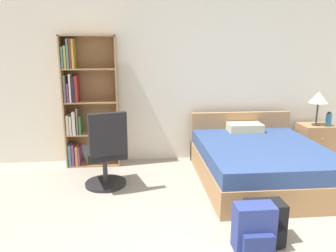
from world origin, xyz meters
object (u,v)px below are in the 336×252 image
object	(u,v)px
nightstand	(315,142)
backpack_blue	(254,229)
backpack_black	(265,223)
bed	(259,161)
water_bottle	(329,119)
office_chair	(106,154)
table_lamp	(319,98)
bookshelf	(84,103)

from	to	relation	value
nightstand	backpack_blue	size ratio (longest dim) A/B	1.34
nightstand	backpack_black	xyz separation A→B (m)	(-1.62, -2.10, -0.10)
backpack_black	backpack_blue	world-z (taller)	backpack_blue
bed	backpack_blue	bearing A→B (deg)	-111.75
bed	nightstand	distance (m)	1.38
bed	backpack_black	size ratio (longest dim) A/B	5.13
water_bottle	office_chair	bearing A→B (deg)	-168.11
nightstand	backpack_blue	distance (m)	2.85
table_lamp	backpack_black	distance (m)	2.72
nightstand	water_bottle	bearing A→B (deg)	-39.72
table_lamp	backpack_blue	xyz separation A→B (m)	(-1.73, -2.20, -0.78)
office_chair	table_lamp	bearing A→B (deg)	13.62
bookshelf	water_bottle	xyz separation A→B (m)	(3.65, -0.21, -0.27)
bookshelf	office_chair	bearing A→B (deg)	-67.35
bed	backpack_black	world-z (taller)	bed
backpack_blue	office_chair	bearing A→B (deg)	133.82
office_chair	nightstand	world-z (taller)	office_chair
backpack_blue	table_lamp	bearing A→B (deg)	51.72
office_chair	backpack_blue	size ratio (longest dim) A/B	2.37
office_chair	water_bottle	xyz separation A→B (m)	(3.27, 0.69, 0.21)
table_lamp	nightstand	bearing A→B (deg)	43.64
nightstand	backpack_blue	world-z (taller)	nightstand
nightstand	table_lamp	distance (m)	0.70
bed	water_bottle	xyz separation A→B (m)	(1.29, 0.63, 0.40)
bookshelf	table_lamp	world-z (taller)	bookshelf
bookshelf	bed	xyz separation A→B (m)	(2.36, -0.83, -0.68)
table_lamp	bed	bearing A→B (deg)	-148.61
nightstand	water_bottle	world-z (taller)	water_bottle
table_lamp	backpack_black	bearing A→B (deg)	-127.52
backpack_black	table_lamp	bearing A→B (deg)	52.48
nightstand	water_bottle	xyz separation A→B (m)	(0.12, -0.10, 0.38)
office_chair	table_lamp	size ratio (longest dim) A/B	1.92
water_bottle	bookshelf	bearing A→B (deg)	176.77
bookshelf	backpack_black	bearing A→B (deg)	-49.15
water_bottle	backpack_black	distance (m)	2.69
office_chair	table_lamp	xyz separation A→B (m)	(3.12, 0.75, 0.53)
backpack_black	nightstand	bearing A→B (deg)	52.31
bed	table_lamp	size ratio (longest dim) A/B	3.69
office_chair	backpack_blue	bearing A→B (deg)	-46.18
water_bottle	backpack_blue	size ratio (longest dim) A/B	0.51
office_chair	backpack_black	size ratio (longest dim) A/B	2.68
backpack_black	office_chair	bearing A→B (deg)	139.49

